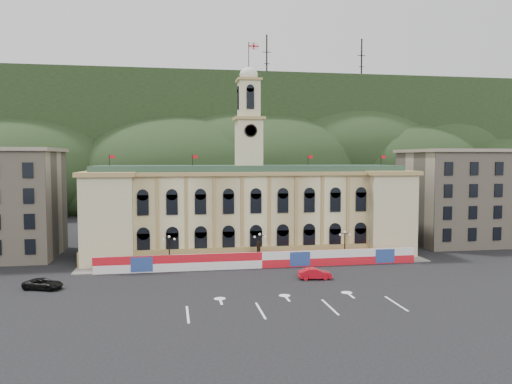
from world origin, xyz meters
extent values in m
plane|color=black|center=(0.00, 0.00, 0.00)|extent=(260.00, 260.00, 0.00)
cube|color=black|center=(0.00, 130.00, 22.00)|extent=(230.00, 70.00, 44.00)
cube|color=#595651|center=(35.00, 110.00, 30.00)|extent=(22.00, 8.00, 14.00)
cube|color=#595651|center=(-48.00, 108.00, 26.00)|extent=(16.00, 7.00, 10.00)
cylinder|color=black|center=(20.00, 115.00, 50.00)|extent=(0.50, 0.50, 20.00)
cylinder|color=black|center=(55.00, 115.00, 50.00)|extent=(0.50, 0.50, 20.00)
cube|color=beige|center=(0.00, 28.00, 7.00)|extent=(55.00, 15.00, 14.00)
cube|color=tan|center=(0.00, 20.20, 1.20)|extent=(56.00, 0.80, 2.40)
cube|color=tan|center=(0.00, 28.00, 14.30)|extent=(56.20, 16.20, 0.60)
cube|color=#2B4837|center=(0.00, 28.00, 15.00)|extent=(53.00, 13.00, 1.20)
cube|color=beige|center=(-23.50, 27.00, 7.00)|extent=(8.00, 17.00, 14.00)
cube|color=beige|center=(23.50, 27.00, 7.00)|extent=(8.00, 17.00, 14.00)
cube|color=beige|center=(0.00, 28.00, 19.60)|extent=(4.40, 4.40, 8.00)
cube|color=tan|center=(0.00, 28.00, 23.80)|extent=(5.20, 5.20, 0.50)
cube|color=beige|center=(0.00, 28.00, 27.10)|extent=(3.60, 3.60, 6.50)
cube|color=tan|center=(0.00, 28.00, 30.50)|extent=(4.20, 4.20, 0.40)
cylinder|color=black|center=(0.00, 25.70, 21.60)|extent=(2.20, 0.20, 2.20)
ellipsoid|color=silver|center=(0.00, 28.00, 31.40)|extent=(3.20, 3.20, 2.72)
cylinder|color=black|center=(0.00, 28.00, 34.60)|extent=(0.12, 0.12, 5.00)
cube|color=white|center=(0.90, 28.00, 36.40)|extent=(1.80, 0.04, 1.20)
cube|color=red|center=(0.90, 27.97, 36.40)|extent=(1.80, 0.02, 0.22)
cube|color=red|center=(0.90, 27.97, 36.40)|extent=(0.22, 0.02, 1.20)
cube|color=tan|center=(43.00, 31.00, 9.00)|extent=(20.00, 16.00, 18.00)
cube|color=gray|center=(43.00, 31.00, 18.30)|extent=(21.00, 17.00, 0.60)
cube|color=red|center=(0.00, 15.00, 1.25)|extent=(50.00, 0.25, 2.50)
cube|color=navy|center=(-18.00, 14.86, 1.25)|extent=(3.20, 0.05, 2.20)
cube|color=navy|center=(6.00, 14.86, 1.25)|extent=(3.20, 0.05, 2.20)
cube|color=navy|center=(20.00, 14.86, 1.25)|extent=(3.20, 0.05, 2.20)
cube|color=slate|center=(0.00, 17.75, 0.08)|extent=(56.00, 5.50, 0.16)
cube|color=#595651|center=(0.00, 18.00, 0.90)|extent=(1.40, 1.40, 1.80)
cylinder|color=black|center=(0.00, 18.00, 2.60)|extent=(0.60, 0.60, 1.60)
sphere|color=black|center=(0.00, 18.00, 3.50)|extent=(0.44, 0.44, 0.44)
cylinder|color=black|center=(-14.00, 17.00, 0.15)|extent=(0.44, 0.44, 0.30)
cylinder|color=black|center=(-14.00, 17.00, 2.40)|extent=(0.18, 0.18, 4.80)
cube|color=black|center=(-14.00, 17.00, 4.70)|extent=(1.60, 0.08, 0.08)
sphere|color=silver|center=(-14.80, 17.00, 4.55)|extent=(0.36, 0.36, 0.36)
sphere|color=silver|center=(-13.20, 17.00, 4.55)|extent=(0.36, 0.36, 0.36)
sphere|color=silver|center=(-14.00, 17.00, 4.95)|extent=(0.40, 0.40, 0.40)
cylinder|color=black|center=(0.00, 17.00, 0.15)|extent=(0.44, 0.44, 0.30)
cylinder|color=black|center=(0.00, 17.00, 2.40)|extent=(0.18, 0.18, 4.80)
cube|color=black|center=(0.00, 17.00, 4.70)|extent=(1.60, 0.08, 0.08)
sphere|color=silver|center=(-0.80, 17.00, 4.55)|extent=(0.36, 0.36, 0.36)
sphere|color=silver|center=(0.80, 17.00, 4.55)|extent=(0.36, 0.36, 0.36)
sphere|color=silver|center=(0.00, 17.00, 4.95)|extent=(0.40, 0.40, 0.40)
cylinder|color=black|center=(14.00, 17.00, 0.15)|extent=(0.44, 0.44, 0.30)
cylinder|color=black|center=(14.00, 17.00, 2.40)|extent=(0.18, 0.18, 4.80)
cube|color=black|center=(14.00, 17.00, 4.70)|extent=(1.60, 0.08, 0.08)
sphere|color=silver|center=(13.20, 17.00, 4.55)|extent=(0.36, 0.36, 0.36)
sphere|color=silver|center=(14.80, 17.00, 4.55)|extent=(0.36, 0.36, 0.36)
sphere|color=silver|center=(14.00, 17.00, 4.95)|extent=(0.40, 0.40, 0.40)
imported|color=red|center=(6.04, 6.96, 0.77)|extent=(2.44, 4.98, 1.55)
imported|color=black|center=(-30.00, 7.59, 0.70)|extent=(5.36, 6.43, 1.40)
camera|label=1|loc=(-13.62, -59.29, 16.83)|focal=35.00mm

